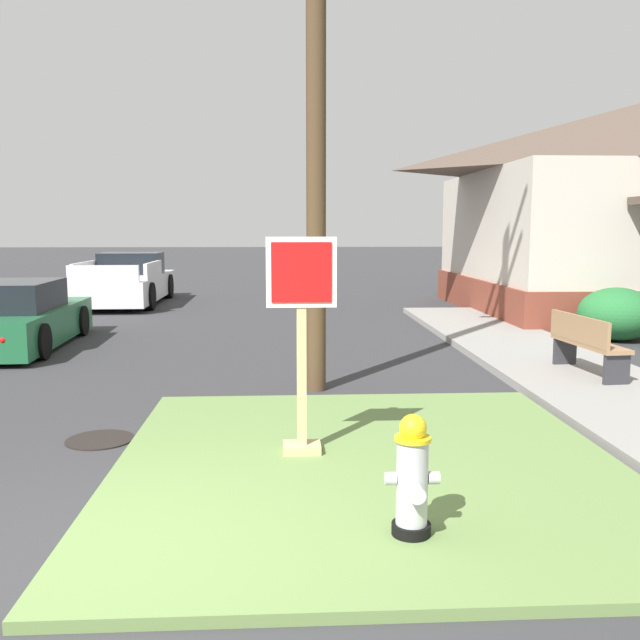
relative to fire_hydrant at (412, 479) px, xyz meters
The scene contains 10 objects.
ground_plane 2.19m from the fire_hydrant, behind, with size 160.00×160.00×0.00m, color #333335.
grass_corner_patch 1.64m from the fire_hydrant, 93.94° to the left, with size 4.62×5.04×0.08m, color #668447.
sidewalk_strip 6.50m from the fire_hydrant, 58.35° to the left, with size 2.20×15.80×0.12m, color gray.
fire_hydrant is the anchor object (origin of this frame).
stop_sign 2.03m from the fire_hydrant, 111.34° to the left, with size 0.65×0.28×2.05m.
manhole_cover 3.83m from the fire_hydrant, 137.68° to the left, with size 0.70×0.70×0.02m, color black.
parked_sedan_green 10.26m from the fire_hydrant, 125.08° to the left, with size 2.09×4.39×1.25m.
pickup_truck_white 16.93m from the fire_hydrant, 108.88° to the left, with size 2.18×5.52×1.48m.
street_bench 6.09m from the fire_hydrant, 55.32° to the left, with size 0.54×1.61×0.85m.
shrub_near_porch 10.34m from the fire_hydrant, 56.47° to the left, with size 1.49×1.49×1.05m, color #256A32.
Camera 1 is at (1.24, -4.29, 2.20)m, focal length 38.58 mm.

